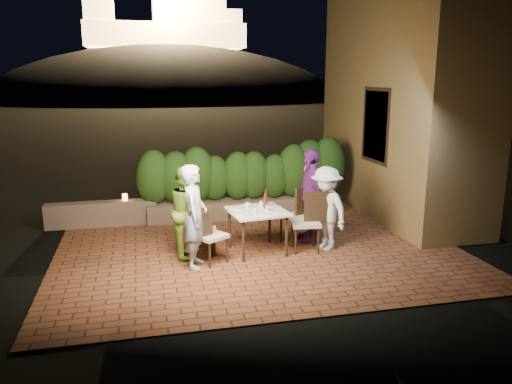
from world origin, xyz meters
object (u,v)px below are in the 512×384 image
object	(u,v)px
chair_right_front	(305,222)
diner_purple	(310,195)
chair_right_back	(296,216)
parapet_lamp	(125,197)
chair_left_front	(211,235)
diner_white	(326,208)
chair_left_back	(205,230)
diner_green	(188,211)
dining_table	(257,231)
beer_bottle	(266,199)
bowl	(248,206)
diner_blue	(195,216)

from	to	relation	value
chair_right_front	diner_purple	xyz separation A→B (m)	(0.26, 0.50, 0.34)
chair_right_back	parapet_lamp	world-z (taller)	chair_right_back
chair_left_front	diner_purple	size ratio (longest dim) A/B	0.55
chair_left_front	diner_white	bearing A→B (deg)	-26.46
chair_left_back	diner_green	world-z (taller)	diner_green
dining_table	beer_bottle	size ratio (longest dim) A/B	2.76
beer_bottle	diner_green	size ratio (longest dim) A/B	0.22
dining_table	chair_right_back	xyz separation A→B (m)	(0.81, 0.31, 0.14)
dining_table	chair_left_back	world-z (taller)	chair_left_back
beer_bottle	chair_left_front	size ratio (longest dim) A/B	0.35
beer_bottle	diner_purple	xyz separation A→B (m)	(0.92, 0.28, -0.05)
diner_purple	bowl	bearing A→B (deg)	-84.05
chair_left_back	diner_white	distance (m)	2.14
bowl	chair_left_front	bearing A→B (deg)	-141.38
diner_green	dining_table	bearing A→B (deg)	-91.99
chair_left_front	diner_white	world-z (taller)	diner_white
diner_purple	diner_white	bearing A→B (deg)	13.49
chair_left_back	diner_purple	size ratio (longest dim) A/B	0.49
chair_right_back	diner_purple	size ratio (longest dim) A/B	0.59
beer_bottle	diner_purple	bearing A→B (deg)	16.70
beer_bottle	bowl	distance (m)	0.36
beer_bottle	parapet_lamp	xyz separation A→B (m)	(-2.44, 2.14, -0.35)
diner_green	parapet_lamp	world-z (taller)	diner_green
bowl	diner_green	bearing A→B (deg)	-171.57
parapet_lamp	dining_table	bearing A→B (deg)	-44.78
chair_left_back	chair_right_back	distance (m)	1.72
chair_right_front	diner_white	distance (m)	0.43
dining_table	chair_left_back	size ratio (longest dim) A/B	1.10
dining_table	diner_purple	xyz separation A→B (m)	(1.09, 0.38, 0.49)
diner_blue	diner_white	bearing A→B (deg)	-69.73
diner_blue	diner_green	world-z (taller)	diner_blue
dining_table	chair_right_front	bearing A→B (deg)	-7.91
bowl	diner_white	bearing A→B (deg)	-16.83
chair_left_back	diner_blue	xyz separation A→B (m)	(-0.23, -0.58, 0.41)
chair_left_back	diner_white	size ratio (longest dim) A/B	0.57
parapet_lamp	chair_left_front	bearing A→B (deg)	-61.21
dining_table	parapet_lamp	distance (m)	3.20
diner_green	diner_white	xyz separation A→B (m)	(2.38, -0.24, -0.03)
diner_blue	bowl	bearing A→B (deg)	-42.37
chair_right_front	beer_bottle	bearing A→B (deg)	-10.71
parapet_lamp	diner_green	bearing A→B (deg)	-62.94
bowl	chair_left_back	xyz separation A→B (m)	(-0.79, -0.13, -0.34)
dining_table	bowl	distance (m)	0.49
chair_left_back	parapet_lamp	distance (m)	2.51
beer_bottle	chair_left_back	bearing A→B (deg)	178.21
bowl	chair_left_back	bearing A→B (deg)	-170.42
diner_green	diner_white	world-z (taller)	diner_green
beer_bottle	bowl	bearing A→B (deg)	149.53
chair_right_front	diner_green	bearing A→B (deg)	1.38
chair_right_back	chair_left_front	bearing A→B (deg)	-6.01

